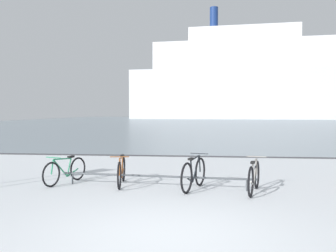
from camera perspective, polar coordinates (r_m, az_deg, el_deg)
ground at (r=59.47m, az=5.75°, el=0.40°), size 80.00×132.00×0.08m
bike_rack at (r=9.31m, az=-1.92°, el=-7.72°), size 4.90×0.47×0.31m
bicycle_0 at (r=10.16m, az=-15.45°, el=-6.59°), size 0.65×1.59×0.74m
bicycle_1 at (r=9.64m, az=-7.12°, el=-6.86°), size 0.46×1.74×0.79m
bicycle_2 at (r=9.06m, az=3.96°, el=-7.32°), size 0.61×1.62×0.84m
bicycle_3 at (r=8.92m, az=13.01°, el=-7.62°), size 0.56×1.64×0.80m
ferry_ship at (r=94.07m, az=12.03°, el=6.72°), size 58.91×16.96×27.66m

